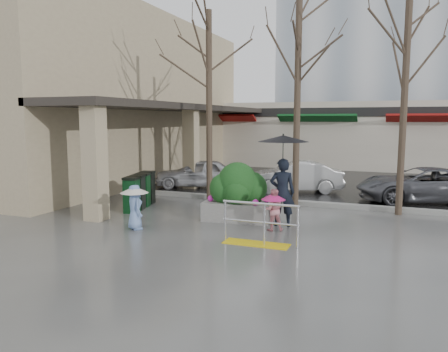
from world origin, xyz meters
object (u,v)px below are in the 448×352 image
Objects in this scene: tree_mideast at (407,57)px; car_a at (198,173)px; tree_west at (209,60)px; child_pink at (273,207)px; tree_midwest at (298,50)px; planter at (238,193)px; car_c at (422,185)px; woman at (283,172)px; child_blue at (135,202)px; car_b at (295,177)px; news_boxes at (140,191)px; handrail at (259,229)px.

car_a is (-8.25, 2.73, -4.23)m from tree_mideast.
tree_west is 5.97× the size of child_pink.
tree_midwest is 7.29m from car_a.
planter is 0.46× the size of car_c.
child_blue is at bearing 14.16° from woman.
car_b is 4.77m from car_c.
tree_west is 6.50m from tree_mideast.
news_boxes is (-5.01, 1.32, -0.08)m from child_pink.
tree_west is at bearing -68.84° from child_pink.
tree_mideast is (3.14, 4.80, 4.48)m from handrail.
woman is at bearing 88.23° from handrail.
child_pink is (0.13, -3.38, -4.58)m from tree_midwest.
woman is at bearing -122.04° from child_pink.
tree_midwest reaches higher than child_blue.
tree_west reaches higher than child_blue.
tree_midwest is 1.89× the size of car_a.
car_c is (7.27, 2.58, -4.45)m from tree_west.
woman reaches higher than child_blue.
tree_west is at bearing -180.00° from tree_mideast.
car_a is at bearing 77.99° from news_boxes.
car_b is at bearing 102.66° from tree_midwest.
handrail is 5.74m from news_boxes.
car_b is (-3.98, 3.05, -4.23)m from tree_mideast.
woman is (-3.08, -2.77, -3.34)m from tree_mideast.
tree_midwest reaches higher than child_pink.
tree_midwest is 5.70m from child_pink.
tree_mideast is at bearing -33.96° from car_c.
car_c is (4.75, -0.46, 0.00)m from car_b.
tree_west is 5.37m from planter.
planter is at bearing -21.13° from woman.
news_boxes is (-4.88, -2.06, -4.66)m from tree_midwest.
car_b is (0.48, 5.62, -0.20)m from planter.
tree_midwest is 3.35× the size of planter.
car_b is (4.19, 5.10, 0.05)m from news_boxes.
car_c is (9.02, -0.14, 0.00)m from car_a.
car_b and car_c have the same top height.
handrail is 0.73× the size of woman.
handrail is 2.33m from woman.
handrail is at bearing -123.19° from tree_mideast.
car_b reaches higher than handrail.
tree_west is 1.78× the size of car_b.
child_pink reaches higher than handrail.
news_boxes is at bearing -157.11° from tree_midwest.
planter reaches higher than car_c.
woman is at bearing 23.44° from car_a.
tree_mideast reaches higher than planter.
child_pink is 0.93× the size of child_blue.
woman is at bearing -53.10° from car_c.
woman is 0.68× the size of car_b.
tree_mideast is at bearing 51.89° from car_a.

